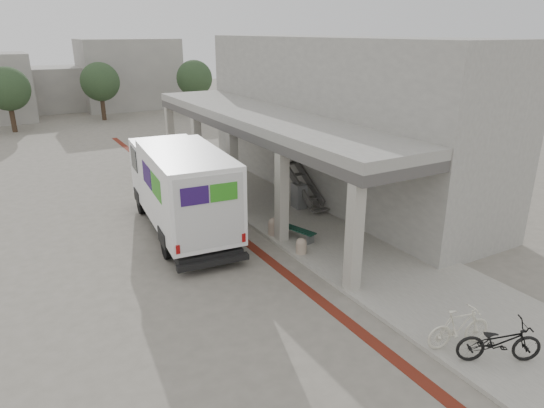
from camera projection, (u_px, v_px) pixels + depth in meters
ground at (235, 261)px, 16.18m from camera, size 120.00×120.00×0.00m
bike_lane_stripe at (236, 234)px, 18.28m from camera, size 0.35×40.00×0.01m
sidewalk at (332, 235)px, 18.04m from camera, size 4.40×28.00×0.12m
transit_building at (326, 121)px, 21.90m from camera, size 7.60×17.00×7.00m
distant_backdrop at (31, 84)px, 43.24m from camera, size 28.00×10.00×6.50m
tree_left at (8, 89)px, 35.63m from camera, size 3.20×3.20×4.80m
tree_mid at (100, 82)px, 40.54m from camera, size 3.20×3.20×4.80m
tree_right at (194, 78)px, 43.47m from camera, size 3.20×3.20×4.80m
fedex_truck at (181, 187)px, 17.99m from camera, size 3.10×7.97×3.32m
bench at (296, 231)px, 17.54m from camera, size 0.83×1.69×0.39m
bollard_near at (301, 246)px, 16.38m from camera, size 0.36×0.36×0.55m
bollard_far at (274, 226)px, 17.87m from camera, size 0.43×0.43×0.65m
utility_cabinet at (299, 196)px, 20.56m from camera, size 0.52×0.66×1.04m
bicycle_black at (499, 341)px, 10.94m from camera, size 2.01×1.53×1.01m
bicycle_cream at (459, 327)px, 11.47m from camera, size 1.74×0.85×1.01m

